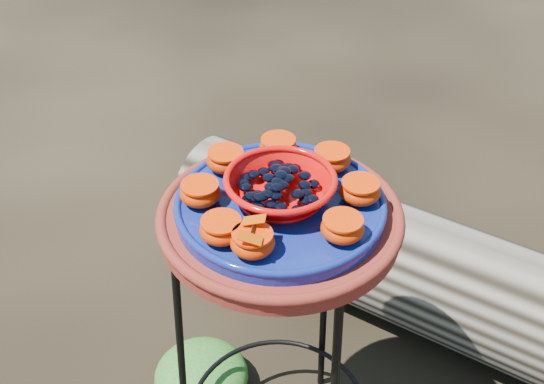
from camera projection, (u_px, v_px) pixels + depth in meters
The scene contains 17 objects.
plant_stand at pixel (279, 353), 1.44m from camera, with size 0.44×0.44×0.70m, color black, non-canonical shape.
terracotta_saucer at pixel (280, 220), 1.21m from camera, with size 0.43×0.43×0.03m, color maroon.
cobalt_plate at pixel (280, 207), 1.19m from camera, with size 0.37×0.37×0.02m, color navy.
red_bowl at pixel (280, 189), 1.17m from camera, with size 0.18×0.18×0.05m, color red, non-canonical shape.
glass_gems at pixel (280, 172), 1.15m from camera, with size 0.14×0.14×0.02m, color black, non-canonical shape.
orange_half_0 at pixel (253, 243), 1.07m from camera, with size 0.07×0.07×0.04m, color #BB0A00.
orange_half_1 at pixel (342, 228), 1.10m from camera, with size 0.07×0.07×0.04m, color #BB0A00.
orange_half_2 at pixel (360, 191), 1.18m from camera, with size 0.07×0.07×0.04m, color #BB0A00.
orange_half_3 at pixel (332, 159), 1.25m from camera, with size 0.07×0.07×0.04m, color #BB0A00.
orange_half_4 at pixel (278, 148), 1.28m from camera, with size 0.07×0.07×0.04m, color #BB0A00.
orange_half_5 at pixel (226, 160), 1.25m from camera, with size 0.07×0.07×0.04m, color #BB0A00.
orange_half_6 at pixel (200, 193), 1.17m from camera, with size 0.07×0.07×0.04m, color #BB0A00.
orange_half_7 at pixel (221, 230), 1.10m from camera, with size 0.07×0.07×0.04m, color #BB0A00.
butterfly at pixel (252, 230), 1.06m from camera, with size 0.08×0.05×0.01m, color #BE3E00, non-canonical shape.
driftwood_log at pixel (464, 289), 1.84m from camera, with size 1.76×0.46×0.33m, color black, non-canonical shape.
foliage_left at pixel (201, 375), 1.74m from camera, with size 0.24×0.24×0.12m, color #1A5018.
foliage_back at pixel (303, 254), 2.09m from camera, with size 0.28×0.28×0.14m, color #1A5018.
Camera 1 is at (0.47, -0.80, 1.49)m, focal length 45.00 mm.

